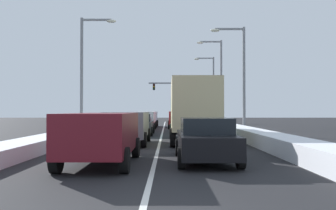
{
  "coord_description": "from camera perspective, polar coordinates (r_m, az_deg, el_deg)",
  "views": [
    {
      "loc": [
        0.45,
        -4.83,
        1.75
      ],
      "look_at": [
        0.54,
        34.65,
        2.39
      ],
      "focal_mm": 37.54,
      "sensor_mm": 36.0,
      "label": 1
    }
  ],
  "objects": [
    {
      "name": "suv_white_center_lane_fourth",
      "position": [
        31.27,
        -4.17,
        -2.27
      ],
      "size": [
        2.16,
        4.9,
        1.67
      ],
      "color": "silver",
      "rests_on": "ground"
    },
    {
      "name": "ground_plane",
      "position": [
        24.36,
        -1.2,
        -5.05
      ],
      "size": [
        126.46,
        126.46,
        0.0
      ],
      "primitive_type": "plane",
      "color": "black"
    },
    {
      "name": "lane_stripe_between_right_lane_and_center_lane",
      "position": [
        29.21,
        -1.02,
        -4.35
      ],
      "size": [
        0.14,
        53.5,
        0.01
      ],
      "primitive_type": "cube",
      "color": "silver",
      "rests_on": "ground"
    },
    {
      "name": "suv_silver_center_lane_fifth",
      "position": [
        37.82,
        -3.47,
        -2.03
      ],
      "size": [
        2.16,
        4.9,
        1.67
      ],
      "color": "#B7BABF",
      "rests_on": "ground"
    },
    {
      "name": "sedan_navy_right_lane_fifth",
      "position": [
        40.32,
        1.46,
        -2.33
      ],
      "size": [
        2.0,
        4.5,
        1.51
      ],
      "color": "navy",
      "rests_on": "ground"
    },
    {
      "name": "traffic_light_gantry",
      "position": [
        53.57,
        2.13,
        2.02
      ],
      "size": [
        7.54,
        0.47,
        6.2
      ],
      "color": "slate",
      "rests_on": "ground"
    },
    {
      "name": "sedan_charcoal_center_lane_third",
      "position": [
        25.49,
        -4.75,
        -3.14
      ],
      "size": [
        2.0,
        4.5,
        1.51
      ],
      "color": "#38383D",
      "rests_on": "ground"
    },
    {
      "name": "suv_red_right_lane_fourth",
      "position": [
        34.5,
        1.63,
        -2.14
      ],
      "size": [
        2.16,
        4.9,
        1.67
      ],
      "color": "maroon",
      "rests_on": "ground"
    },
    {
      "name": "street_lamp_right_mid",
      "position": [
        37.0,
        7.98,
        4.7
      ],
      "size": [
        2.66,
        0.36,
        9.09
      ],
      "color": "gray",
      "rests_on": "ground"
    },
    {
      "name": "street_lamp_right_near",
      "position": [
        27.45,
        11.34,
        5.63
      ],
      "size": [
        2.66,
        0.36,
        8.15
      ],
      "color": "gray",
      "rests_on": "ground"
    },
    {
      "name": "suv_maroon_center_lane_nearest",
      "position": [
        11.71,
        -10.82,
        -4.52
      ],
      "size": [
        2.16,
        4.9,
        1.67
      ],
      "color": "maroon",
      "rests_on": "ground"
    },
    {
      "name": "snow_bank_left_shoulder",
      "position": [
        29.75,
        -11.3,
        -3.75
      ],
      "size": [
        1.61,
        53.5,
        0.55
      ],
      "primitive_type": "cube",
      "color": "white",
      "rests_on": "ground"
    },
    {
      "name": "street_lamp_left_mid",
      "position": [
        26.8,
        -13.27,
        6.35
      ],
      "size": [
        2.66,
        0.36,
        8.64
      ],
      "color": "gray",
      "rests_on": "ground"
    },
    {
      "name": "sedan_black_right_lane_nearest",
      "position": [
        12.16,
        5.98,
        -5.59
      ],
      "size": [
        2.0,
        4.5,
        1.51
      ],
      "color": "black",
      "rests_on": "ground"
    },
    {
      "name": "sedan_tan_right_lane_third",
      "position": [
        27.85,
        2.42,
        -2.96
      ],
      "size": [
        2.0,
        4.5,
        1.51
      ],
      "color": "#937F60",
      "rests_on": "ground"
    },
    {
      "name": "street_lamp_right_far",
      "position": [
        46.65,
        6.84,
        3.36
      ],
      "size": [
        2.66,
        0.36,
        8.82
      ],
      "color": "gray",
      "rests_on": "ground"
    },
    {
      "name": "snow_bank_right_shoulder",
      "position": [
        29.59,
        9.32,
        -3.65
      ],
      "size": [
        1.46,
        53.5,
        0.67
      ],
      "primitive_type": "cube",
      "color": "white",
      "rests_on": "ground"
    },
    {
      "name": "box_truck_right_lane_second",
      "position": [
        19.28,
        3.91,
        -0.48
      ],
      "size": [
        2.53,
        7.2,
        3.36
      ],
      "color": "#1E5633",
      "rests_on": "ground"
    },
    {
      "name": "suv_gray_center_lane_second",
      "position": [
        18.46,
        -6.67,
        -3.2
      ],
      "size": [
        2.16,
        4.9,
        1.67
      ],
      "color": "slate",
      "rests_on": "ground"
    }
  ]
}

